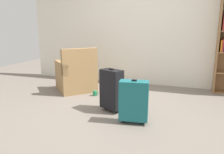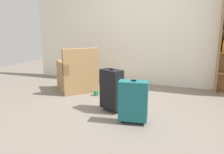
# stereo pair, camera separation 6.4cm
# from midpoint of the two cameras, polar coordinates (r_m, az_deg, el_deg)

# --- Properties ---
(ground_plane) EXTENTS (9.65, 9.65, 0.00)m
(ground_plane) POSITION_cam_midpoint_polar(r_m,az_deg,el_deg) (3.49, -0.05, -9.14)
(ground_plane) COLOR slate
(back_wall) EXTENTS (5.52, 0.10, 2.60)m
(back_wall) POSITION_cam_midpoint_polar(r_m,az_deg,el_deg) (5.12, 7.40, 12.70)
(back_wall) COLOR silver
(back_wall) RESTS_ON ground
(armchair) EXTENTS (0.99, 0.99, 0.90)m
(armchair) POSITION_cam_midpoint_polar(r_m,az_deg,el_deg) (4.62, -9.55, 0.31)
(armchair) COLOR #9E7A4C
(armchair) RESTS_ON ground
(mug) EXTENTS (0.12, 0.08, 0.10)m
(mug) POSITION_cam_midpoint_polar(r_m,az_deg,el_deg) (4.30, -4.83, -4.19)
(mug) COLOR #1E7F4C
(mug) RESTS_ON ground
(suitcase_teal) EXTENTS (0.41, 0.24, 0.62)m
(suitcase_teal) POSITION_cam_midpoint_polar(r_m,az_deg,el_deg) (3.03, 5.02, -6.10)
(suitcase_teal) COLOR #19666B
(suitcase_teal) RESTS_ON ground
(suitcase_black) EXTENTS (0.39, 0.31, 0.68)m
(suitcase_black) POSITION_cam_midpoint_polar(r_m,az_deg,el_deg) (3.44, -0.66, -3.16)
(suitcase_black) COLOR black
(suitcase_black) RESTS_ON ground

